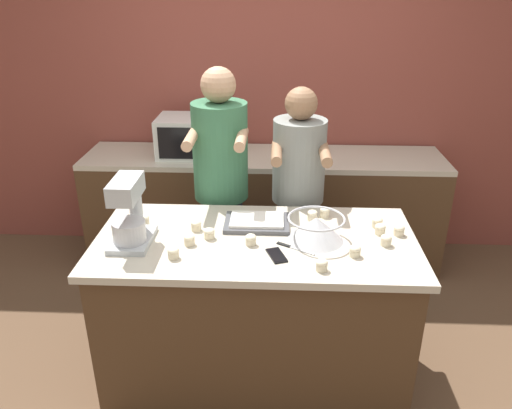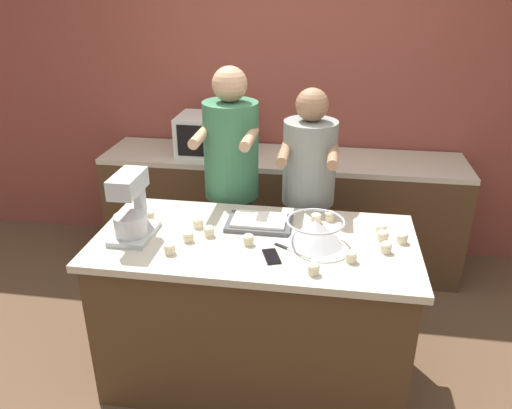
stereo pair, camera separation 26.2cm
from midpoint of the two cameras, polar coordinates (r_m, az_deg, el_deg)
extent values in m
plane|color=brown|center=(3.20, 2.35, -18.54)|extent=(16.00, 16.00, 0.00)
cube|color=brown|center=(4.12, 5.52, 12.71)|extent=(10.00, 0.06, 2.70)
cube|color=#4C331E|center=(2.92, 2.50, -12.24)|extent=(1.65, 0.79, 0.88)
cube|color=beige|center=(2.67, 2.67, -4.34)|extent=(1.71, 0.84, 0.04)
cube|color=#4C331E|center=(4.08, 4.68, -0.89)|extent=(2.80, 0.60, 0.88)
cube|color=beige|center=(3.90, 4.91, 5.22)|extent=(2.80, 0.60, 0.04)
cylinder|color=#33384C|center=(3.47, -0.44, -5.65)|extent=(0.27, 0.27, 0.88)
cylinder|color=#38704C|center=(3.16, -0.49, 6.18)|extent=(0.35, 0.35, 0.61)
sphere|color=tan|center=(3.06, -0.52, 13.58)|extent=(0.21, 0.21, 0.21)
cylinder|color=tan|center=(2.99, -3.85, 7.78)|extent=(0.06, 0.34, 0.06)
cylinder|color=tan|center=(2.94, 1.82, 7.54)|extent=(0.06, 0.34, 0.06)
cylinder|color=#33384C|center=(3.44, 7.79, -6.31)|extent=(0.26, 0.26, 0.87)
cylinder|color=gray|center=(3.14, 8.51, 4.73)|extent=(0.33, 0.33, 0.53)
sphere|color=#936B4C|center=(3.04, 8.94, 11.17)|extent=(0.20, 0.20, 0.20)
cylinder|color=#936B4C|center=(2.95, 5.82, 5.79)|extent=(0.06, 0.34, 0.06)
cylinder|color=#936B4C|center=(2.95, 11.33, 5.43)|extent=(0.06, 0.34, 0.06)
cube|color=#B2B7BC|center=(2.73, -11.06, -3.32)|extent=(0.20, 0.30, 0.03)
cylinder|color=#B2B7BC|center=(2.77, -10.50, 0.16)|extent=(0.07, 0.07, 0.23)
cube|color=#B2B7BC|center=(2.59, -11.68, 2.33)|extent=(0.13, 0.26, 0.10)
cylinder|color=#BCBCC1|center=(2.67, -11.44, -2.36)|extent=(0.17, 0.17, 0.11)
cone|color=#BCBCC1|center=(2.62, 9.63, -3.13)|extent=(0.30, 0.30, 0.13)
torus|color=#BCBCC1|center=(2.60, 9.72, -1.93)|extent=(0.30, 0.30, 0.01)
cube|color=#4C4C51|center=(2.80, 3.12, -2.20)|extent=(0.36, 0.25, 0.02)
cube|color=white|center=(2.79, 3.13, -1.83)|extent=(0.30, 0.20, 0.02)
cube|color=silver|center=(3.92, -3.05, 7.98)|extent=(0.53, 0.38, 0.30)
cube|color=black|center=(3.76, -4.36, 7.18)|extent=(0.36, 0.01, 0.24)
cube|color=#2D2D2D|center=(3.71, -0.73, 7.03)|extent=(0.11, 0.01, 0.24)
cube|color=black|center=(2.49, 4.80, -6.01)|extent=(0.11, 0.16, 0.01)
cube|color=black|center=(2.49, 4.81, -5.90)|extent=(0.10, 0.14, 0.00)
cube|color=#BCBCC1|center=(2.54, 7.86, -5.62)|extent=(0.13, 0.09, 0.01)
cube|color=black|center=(2.59, 5.82, -4.85)|extent=(0.08, 0.06, 0.01)
cylinder|color=beige|center=(2.77, -3.94, -2.37)|extent=(0.06, 0.06, 0.04)
ellipsoid|color=beige|center=(2.76, -3.95, -1.88)|extent=(0.06, 0.06, 0.03)
cylinder|color=beige|center=(2.86, 9.50, -1.82)|extent=(0.06, 0.06, 0.04)
ellipsoid|color=beige|center=(2.84, 9.54, -1.35)|extent=(0.06, 0.06, 0.03)
cylinder|color=beige|center=(2.51, 13.79, -6.10)|extent=(0.06, 0.06, 0.04)
ellipsoid|color=beige|center=(2.50, 13.85, -5.58)|extent=(0.06, 0.06, 0.03)
cylinder|color=beige|center=(2.53, -6.90, -5.31)|extent=(0.06, 0.06, 0.04)
ellipsoid|color=beige|center=(2.52, -6.93, -4.79)|extent=(0.06, 0.06, 0.03)
cylinder|color=beige|center=(2.89, -9.55, -1.48)|extent=(0.06, 0.06, 0.04)
ellipsoid|color=beige|center=(2.88, -9.59, -1.01)|extent=(0.06, 0.06, 0.03)
cylinder|color=beige|center=(2.38, 9.77, -7.57)|extent=(0.06, 0.06, 0.04)
ellipsoid|color=beige|center=(2.37, 9.82, -7.03)|extent=(0.06, 0.06, 0.03)
cylinder|color=beige|center=(2.75, 16.95, -3.70)|extent=(0.06, 0.06, 0.04)
ellipsoid|color=beige|center=(2.74, 17.01, -3.22)|extent=(0.06, 0.06, 0.03)
cylinder|color=beige|center=(2.63, -4.92, -3.94)|extent=(0.06, 0.06, 0.04)
ellipsoid|color=beige|center=(2.62, -4.94, -3.44)|extent=(0.06, 0.06, 0.03)
cylinder|color=beige|center=(2.64, 17.43, -4.99)|extent=(0.06, 0.06, 0.04)
ellipsoid|color=beige|center=(2.63, 17.50, -4.49)|extent=(0.06, 0.06, 0.03)
cylinder|color=beige|center=(2.68, -2.59, -3.36)|extent=(0.06, 0.06, 0.04)
ellipsoid|color=beige|center=(2.67, -2.60, -2.86)|extent=(0.06, 0.06, 0.03)
cylinder|color=beige|center=(2.90, 10.97, -1.52)|extent=(0.06, 0.06, 0.04)
ellipsoid|color=beige|center=(2.89, 11.01, -1.05)|extent=(0.06, 0.06, 0.03)
cylinder|color=beige|center=(2.82, 16.72, -2.94)|extent=(0.06, 0.06, 0.04)
ellipsoid|color=beige|center=(2.81, 16.78, -2.47)|extent=(0.06, 0.06, 0.03)
cylinder|color=beige|center=(2.59, 2.03, -4.32)|extent=(0.06, 0.06, 0.04)
ellipsoid|color=beige|center=(2.58, 2.04, -3.81)|extent=(0.06, 0.06, 0.03)
cylinder|color=beige|center=(2.76, 19.00, -3.89)|extent=(0.06, 0.06, 0.04)
ellipsoid|color=beige|center=(2.75, 19.07, -3.41)|extent=(0.06, 0.06, 0.03)
camera|label=1|loc=(0.13, -87.14, 1.30)|focal=35.00mm
camera|label=2|loc=(0.13, 92.86, -1.30)|focal=35.00mm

